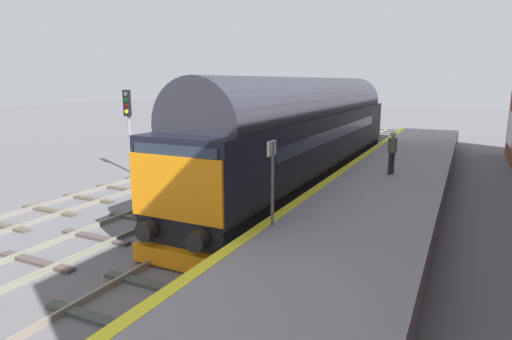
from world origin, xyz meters
The scene contains 10 objects.
ground_plane centered at (0.00, 0.00, 0.00)m, with size 140.00×140.00×0.00m, color #5B5A5F.
track_main centered at (0.00, 0.00, 0.06)m, with size 2.50×60.00×0.15m.
track_adjacent_west centered at (-3.39, 0.00, 0.06)m, with size 2.50×60.00×0.15m.
track_adjacent_far_west centered at (-6.90, 0.00, 0.06)m, with size 2.50×60.00×0.15m.
station_platform centered at (3.60, 0.00, 0.50)m, with size 4.00×44.00×1.01m.
diesel_locomotive centered at (0.00, 4.92, 2.49)m, with size 2.74×19.15×4.68m.
signal_post_mid centered at (-8.90, 3.77, 2.70)m, with size 0.44×0.22×4.11m.
signal_post_far centered at (-8.90, 12.66, 3.09)m, with size 0.44×0.22×4.74m.
platform_number_sign centered at (1.93, -3.12, 2.40)m, with size 0.10×0.44×2.11m.
waiting_passenger centered at (3.60, 4.42, 1.99)m, with size 0.45×0.47×1.64m.
Camera 1 is at (6.10, -12.49, 4.53)m, focal length 30.17 mm.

